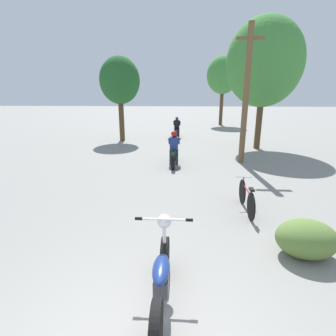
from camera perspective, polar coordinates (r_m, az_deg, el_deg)
The scene contains 9 objects.
utility_pole at distance 11.58m, azimuth 16.62°, elevation 15.10°, with size 1.10×0.24×5.58m.
roadside_tree_right_near at distance 15.09m, azimuth 20.25°, elevation 20.69°, with size 3.84×3.46×6.63m.
roadside_tree_right_far at distance 25.72m, azimuth 11.87°, elevation 19.13°, with size 2.93×2.63×6.20m.
roadside_tree_left at distance 16.95m, azimuth -10.47°, elevation 18.10°, with size 2.44×2.19×5.07m.
roadside_bush at distance 5.59m, azimuth 27.89°, elevation -13.42°, with size 1.10×0.88×0.70m.
motorcycle_foreground at distance 3.99m, azimuth -1.40°, elevation -22.54°, with size 0.87×2.03×1.13m.
motorcycle_rider_lead at distance 11.03m, azimuth 1.29°, elevation 3.52°, with size 0.50×2.17×1.43m.
motorcycle_rider_far at distance 17.96m, azimuth 1.93°, elevation 8.29°, with size 0.50×1.99×1.40m.
bicycle_parked at distance 6.99m, azimuth 16.72°, elevation -6.22°, with size 0.44×1.65×0.79m.
Camera 1 is at (0.49, -2.12, 2.92)m, focal length 28.00 mm.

